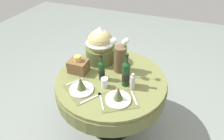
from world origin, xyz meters
name	(u,v)px	position (x,y,z in m)	size (l,w,h in m)	color
ground	(111,123)	(0.00, 0.00, 0.00)	(8.00, 8.00, 0.00)	gray
dining_table	(111,87)	(0.00, 0.00, 0.64)	(1.21, 1.21, 0.77)	olive
place_setting_left	(81,87)	(-0.20, -0.29, 0.82)	(0.43, 0.41, 0.16)	brown
place_setting_right	(118,97)	(0.18, -0.29, 0.82)	(0.43, 0.40, 0.16)	brown
flower_vase	(120,57)	(0.05, 0.15, 0.95)	(0.18, 0.21, 0.45)	brown
wine_bottle_left	(102,70)	(-0.08, -0.06, 0.89)	(0.07, 0.07, 0.30)	#143819
wine_bottle_centre	(126,74)	(0.18, -0.05, 0.92)	(0.08, 0.08, 0.37)	#143819
tumbler_mid	(104,83)	(-0.01, -0.16, 0.83)	(0.07, 0.07, 0.10)	silver
pepper_mill	(133,82)	(0.26, -0.09, 0.86)	(0.05, 0.05, 0.19)	#B7B2AD
gift_tub_back_left	(100,44)	(-0.24, 0.27, 1.00)	(0.35, 0.35, 0.44)	#566033
woven_basket_side_left	(78,66)	(-0.37, -0.03, 0.85)	(0.20, 0.16, 0.20)	brown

